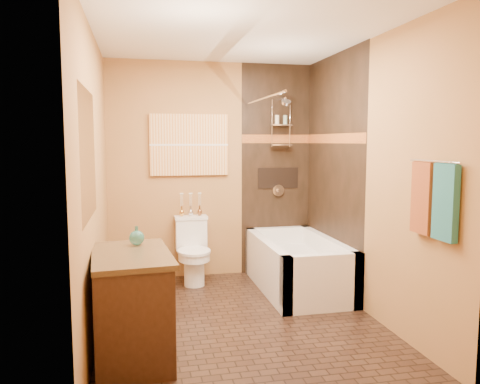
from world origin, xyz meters
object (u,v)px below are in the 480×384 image
object	(u,v)px
sunset_painting	(189,145)
bathtub	(297,269)
toilet	(193,250)
vanity	(131,306)

from	to	relation	value
sunset_painting	bathtub	size ratio (longest dim) A/B	0.60
bathtub	toilet	bearing A→B (deg)	156.11
bathtub	toilet	distance (m)	1.18
toilet	vanity	distance (m)	1.88
sunset_painting	bathtub	xyz separation A→B (m)	(1.07, -0.73, -1.33)
vanity	sunset_painting	bearing A→B (deg)	67.18
sunset_painting	vanity	distance (m)	2.41
toilet	sunset_painting	bearing A→B (deg)	89.02
bathtub	toilet	size ratio (longest dim) A/B	2.04
bathtub	vanity	xyz separation A→B (m)	(-1.72, -1.28, 0.18)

